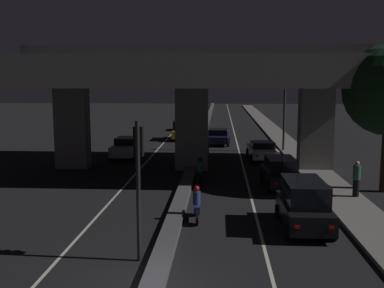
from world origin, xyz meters
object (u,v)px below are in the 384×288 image
car_taxi_yellow_second_oncoming (182,129)px  motorcycle_black_filtering_mid (200,172)px  car_white_lead_oncoming (127,147)px  motorcycle_blue_filtering_near (197,206)px  motorcycle_red_filtering_far (207,151)px  traffic_light_left_of_median (138,166)px  car_black_lead (304,204)px  car_black_third_oncoming (189,123)px  car_dark_blue_fourth (218,137)px  street_lamp (282,95)px  pedestrian_on_sidewalk (356,179)px  car_white_third (262,150)px  car_black_second (280,172)px

car_taxi_yellow_second_oncoming → motorcycle_black_filtering_mid: (2.56, -18.59, -0.38)m
car_white_lead_oncoming → car_taxi_yellow_second_oncoming: (3.32, 10.67, 0.21)m
motorcycle_blue_filtering_near → motorcycle_red_filtering_far: motorcycle_blue_filtering_near is taller
car_taxi_yellow_second_oncoming → motorcycle_black_filtering_mid: 18.77m
traffic_light_left_of_median → motorcycle_black_filtering_mid: (1.46, 11.16, -2.50)m
car_black_lead → car_taxi_yellow_second_oncoming: size_ratio=0.95×
car_taxi_yellow_second_oncoming → car_black_third_oncoming: 8.52m
car_dark_blue_fourth → motorcycle_black_filtering_mid: size_ratio=2.40×
street_lamp → car_taxi_yellow_second_oncoming: 11.63m
car_black_third_oncoming → motorcycle_black_filtering_mid: size_ratio=2.42×
car_white_lead_oncoming → motorcycle_blue_filtering_near: size_ratio=2.08×
street_lamp → motorcycle_black_filtering_mid: (-6.06, -11.67, -3.99)m
street_lamp → car_black_lead: size_ratio=1.98×
car_white_lead_oncoming → motorcycle_red_filtering_far: (6.06, -0.13, -0.20)m
car_dark_blue_fourth → motorcycle_red_filtering_far: bearing=176.4°
motorcycle_red_filtering_far → car_white_lead_oncoming: bearing=91.0°
motorcycle_black_filtering_mid → motorcycle_red_filtering_far: (0.18, 7.78, -0.02)m
car_white_lead_oncoming → motorcycle_red_filtering_far: 6.07m
pedestrian_on_sidewalk → motorcycle_red_filtering_far: bearing=124.9°
motorcycle_red_filtering_far → pedestrian_on_sidewalk: pedestrian_on_sidewalk is taller
car_black_lead → car_white_third: (-0.23, 15.26, -0.26)m
traffic_light_left_of_median → motorcycle_red_filtering_far: (1.64, 18.94, -2.52)m
car_white_third → car_black_third_oncoming: car_black_third_oncoming is taller
motorcycle_black_filtering_mid → pedestrian_on_sidewalk: 8.42m
car_black_lead → motorcycle_red_filtering_far: car_black_lead is taller
car_white_third → street_lamp: bearing=-27.3°
car_white_lead_oncoming → motorcycle_red_filtering_far: size_ratio=2.14×
car_white_third → car_taxi_yellow_second_oncoming: size_ratio=1.02×
street_lamp → car_black_third_oncoming: size_ratio=1.82×
car_black_second → car_taxi_yellow_second_oncoming: 20.54m
car_white_third → car_dark_blue_fourth: (-3.26, 7.88, 0.01)m
motorcycle_blue_filtering_near → pedestrian_on_sidewalk: bearing=-68.0°
street_lamp → car_taxi_yellow_second_oncoming: (-8.63, 6.92, -3.60)m
motorcycle_red_filtering_far → car_black_lead: bearing=-162.3°
car_black_second → car_black_third_oncoming: (-7.00, 27.82, -0.01)m
traffic_light_left_of_median → car_black_second: traffic_light_left_of_median is taller
car_black_lead → car_taxi_yellow_second_oncoming: bearing=14.8°
car_black_second → car_white_lead_oncoming: car_black_second is taller
street_lamp → car_white_lead_oncoming: 13.09m
car_dark_blue_fourth → motorcycle_black_filtering_mid: bearing=178.7°
street_lamp → motorcycle_black_filtering_mid: street_lamp is taller
car_taxi_yellow_second_oncoming → pedestrian_on_sidewalk: 24.08m
traffic_light_left_of_median → motorcycle_black_filtering_mid: 11.53m
street_lamp → car_black_third_oncoming: 18.08m
car_black_third_oncoming → motorcycle_red_filtering_far: size_ratio=2.31×
motorcycle_red_filtering_far → car_black_second: bearing=-151.1°
traffic_light_left_of_median → car_black_third_oncoming: bearing=91.6°
car_taxi_yellow_second_oncoming → pedestrian_on_sidewalk: car_taxi_yellow_second_oncoming is taller
car_black_second → motorcycle_red_filtering_far: size_ratio=2.15×
car_black_lead → car_dark_blue_fourth: 23.41m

